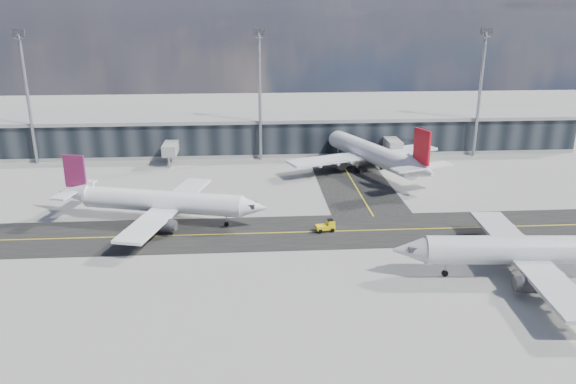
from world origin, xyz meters
name	(u,v)px	position (x,y,z in m)	size (l,w,h in m)	color
ground	(268,243)	(0.00, 0.00, 0.00)	(300.00, 300.00, 0.00)	gray
taxiway_lanes	(289,217)	(3.91, 10.74, 0.01)	(180.00, 63.00, 0.03)	black
terminal_concourse	(260,135)	(0.04, 54.93, 4.09)	(152.00, 19.80, 8.80)	black
floodlight_masts	(260,91)	(0.00, 48.00, 15.61)	(102.50, 0.70, 28.90)	gray
airliner_af	(160,201)	(-17.21, 10.15, 3.47)	(35.08, 30.18, 10.52)	white
airliner_redtail	(369,152)	(22.74, 36.90, 4.06)	(34.58, 39.97, 12.29)	white
airliner_near	(539,250)	(34.36, -13.05, 3.68)	(37.60, 32.06, 11.13)	#B7B9BB
baggage_tug	(327,226)	(9.31, 4.11, 0.92)	(3.12, 1.94, 1.83)	yellow
service_van	(345,160)	(18.71, 42.88, 0.83)	(2.77, 6.00, 1.67)	white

